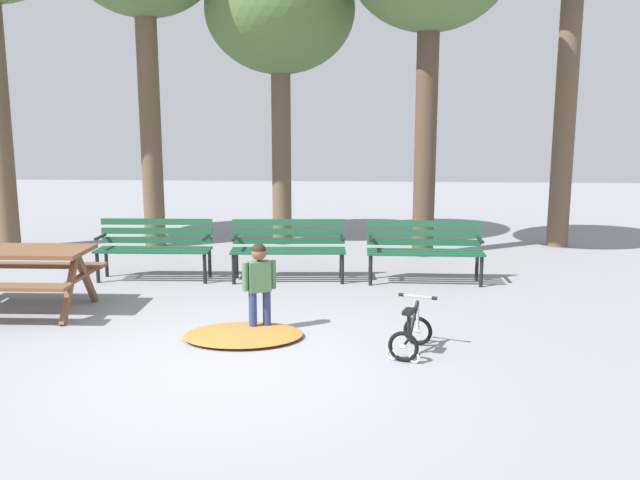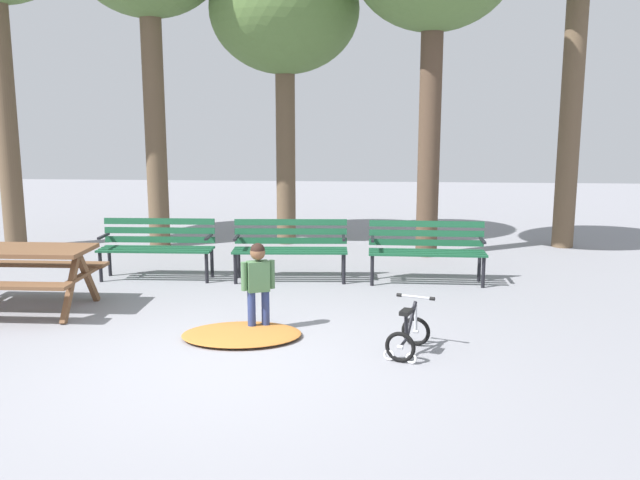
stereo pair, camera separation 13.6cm
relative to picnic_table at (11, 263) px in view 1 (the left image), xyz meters
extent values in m
plane|color=gray|center=(2.84, -1.53, -0.59)|extent=(36.00, 36.00, 0.00)
cube|color=brown|center=(0.00, 0.00, 0.15)|extent=(1.81, 0.79, 0.05)
cube|color=brown|center=(-0.01, 0.55, -0.14)|extent=(1.80, 0.27, 0.04)
cube|color=brown|center=(0.78, -0.24, -0.24)|extent=(0.07, 0.57, 0.76)
cube|color=brown|center=(0.78, 0.26, -0.24)|extent=(0.07, 0.57, 0.76)
cube|color=brown|center=(0.78, 0.01, -0.17)|extent=(0.10, 1.10, 0.04)
cube|color=#195133|center=(1.18, 1.83, -0.15)|extent=(1.60, 0.12, 0.03)
cube|color=#195133|center=(1.18, 1.71, -0.15)|extent=(1.60, 0.12, 0.03)
cube|color=#195133|center=(1.18, 1.59, -0.15)|extent=(1.60, 0.12, 0.03)
cube|color=#195133|center=(1.19, 1.47, -0.15)|extent=(1.60, 0.12, 0.03)
cube|color=#195133|center=(1.18, 1.87, -0.05)|extent=(1.60, 0.09, 0.09)
cube|color=#195133|center=(1.18, 1.87, 0.08)|extent=(1.60, 0.09, 0.09)
cube|color=#195133|center=(1.18, 1.87, 0.21)|extent=(1.60, 0.09, 0.09)
cylinder|color=black|center=(1.94, 1.51, -0.37)|extent=(0.05, 0.05, 0.44)
cylinder|color=black|center=(1.93, 1.87, -0.37)|extent=(0.05, 0.05, 0.44)
cube|color=black|center=(1.93, 1.69, 0.03)|extent=(0.05, 0.40, 0.03)
cylinder|color=black|center=(0.44, 1.46, -0.37)|extent=(0.05, 0.05, 0.44)
cylinder|color=black|center=(0.43, 1.82, -0.37)|extent=(0.05, 0.05, 0.44)
cube|color=black|center=(0.43, 1.64, 0.03)|extent=(0.05, 0.40, 0.03)
cube|color=#195133|center=(3.07, 1.89, -0.15)|extent=(1.60, 0.18, 0.03)
cube|color=#195133|center=(3.08, 1.77, -0.15)|extent=(1.60, 0.18, 0.03)
cube|color=#195133|center=(3.09, 1.65, -0.15)|extent=(1.60, 0.18, 0.03)
cube|color=#195133|center=(3.09, 1.53, -0.15)|extent=(1.60, 0.18, 0.03)
cube|color=#195133|center=(3.07, 1.93, -0.05)|extent=(1.60, 0.15, 0.09)
cube|color=#195133|center=(3.07, 1.93, 0.08)|extent=(1.60, 0.15, 0.09)
cube|color=#195133|center=(3.07, 1.93, 0.21)|extent=(1.60, 0.15, 0.09)
cylinder|color=black|center=(3.84, 1.60, -0.37)|extent=(0.05, 0.05, 0.44)
cylinder|color=black|center=(3.82, 1.96, -0.37)|extent=(0.05, 0.05, 0.44)
cube|color=black|center=(3.83, 1.78, 0.03)|extent=(0.07, 0.40, 0.03)
cylinder|color=black|center=(2.34, 1.50, -0.37)|extent=(0.05, 0.05, 0.44)
cylinder|color=black|center=(2.32, 1.85, -0.37)|extent=(0.05, 0.05, 0.44)
cube|color=black|center=(2.33, 1.68, 0.03)|extent=(0.07, 0.40, 0.03)
cube|color=#195133|center=(4.98, 1.88, -0.15)|extent=(1.60, 0.07, 0.03)
cube|color=#195133|center=(4.98, 1.76, -0.15)|extent=(1.60, 0.07, 0.03)
cube|color=#195133|center=(4.98, 1.64, -0.15)|extent=(1.60, 0.07, 0.03)
cube|color=#195133|center=(4.98, 1.52, -0.15)|extent=(1.60, 0.07, 0.03)
cube|color=#195133|center=(4.98, 1.92, -0.05)|extent=(1.60, 0.05, 0.09)
cube|color=#195133|center=(4.98, 1.92, 0.08)|extent=(1.60, 0.05, 0.09)
cube|color=#195133|center=(4.98, 1.92, 0.21)|extent=(1.60, 0.05, 0.09)
cylinder|color=black|center=(5.73, 1.54, -0.37)|extent=(0.05, 0.05, 0.44)
cylinder|color=black|center=(5.73, 1.90, -0.37)|extent=(0.05, 0.05, 0.44)
cube|color=black|center=(5.73, 1.72, 0.03)|extent=(0.04, 0.40, 0.03)
cylinder|color=black|center=(4.23, 1.54, -0.37)|extent=(0.05, 0.05, 0.44)
cylinder|color=black|center=(4.23, 1.90, -0.37)|extent=(0.05, 0.05, 0.44)
cube|color=black|center=(4.23, 1.72, 0.03)|extent=(0.04, 0.40, 0.03)
cylinder|color=navy|center=(3.08, -0.51, -0.37)|extent=(0.09, 0.09, 0.44)
cube|color=black|center=(3.08, -0.51, -0.56)|extent=(0.15, 0.18, 0.06)
cylinder|color=navy|center=(2.94, -0.57, -0.37)|extent=(0.09, 0.09, 0.44)
cube|color=black|center=(2.94, -0.57, -0.56)|extent=(0.15, 0.18, 0.06)
cube|color=#477047|center=(3.01, -0.54, 0.02)|extent=(0.27, 0.22, 0.33)
sphere|color=brown|center=(3.01, -0.54, 0.27)|extent=(0.16, 0.16, 0.16)
sphere|color=black|center=(3.01, -0.54, 0.30)|extent=(0.16, 0.16, 0.16)
cylinder|color=#477047|center=(3.15, -0.48, 0.02)|extent=(0.07, 0.07, 0.31)
cylinder|color=#477047|center=(2.87, -0.60, 0.02)|extent=(0.07, 0.07, 0.31)
torus|color=black|center=(4.68, -0.89, -0.44)|extent=(0.30, 0.14, 0.30)
cylinder|color=silver|center=(4.68, -0.89, -0.44)|extent=(0.06, 0.05, 0.04)
torus|color=black|center=(4.50, -1.38, -0.44)|extent=(0.30, 0.14, 0.30)
cylinder|color=silver|center=(4.50, -1.38, -0.44)|extent=(0.06, 0.05, 0.04)
torus|color=white|center=(4.40, -1.34, -0.54)|extent=(0.11, 0.06, 0.11)
torus|color=white|center=(4.61, -1.42, -0.54)|extent=(0.11, 0.06, 0.11)
cylinder|color=black|center=(4.62, -1.06, -0.27)|extent=(0.14, 0.30, 0.32)
cylinder|color=black|center=(4.56, -1.21, -0.29)|extent=(0.06, 0.08, 0.27)
cylinder|color=black|center=(4.54, -1.28, -0.43)|extent=(0.09, 0.20, 0.05)
cylinder|color=silver|center=(4.67, -0.91, -0.28)|extent=(0.05, 0.08, 0.32)
cylinder|color=black|center=(4.61, -1.08, -0.17)|extent=(0.14, 0.31, 0.05)
cube|color=black|center=(4.56, -1.23, -0.14)|extent=(0.14, 0.19, 0.04)
cylinder|color=silver|center=(4.66, -0.93, -0.07)|extent=(0.33, 0.14, 0.02)
cylinder|color=black|center=(4.50, -0.87, -0.07)|extent=(0.06, 0.05, 0.04)
cylinder|color=black|center=(4.82, -0.98, -0.07)|extent=(0.06, 0.05, 0.04)
ellipsoid|color=#B26B2D|center=(2.87, -0.78, -0.56)|extent=(1.35, 1.02, 0.07)
cylinder|color=brown|center=(-2.04, 3.75, 1.56)|extent=(0.37, 0.37, 4.31)
cylinder|color=brown|center=(0.45, 4.10, 1.46)|extent=(0.36, 0.36, 4.11)
cylinder|color=brown|center=(2.66, 4.61, 1.01)|extent=(0.34, 0.34, 3.21)
ellipsoid|color=#517038|center=(2.66, 4.61, 3.52)|extent=(2.60, 2.60, 2.20)
cylinder|color=brown|center=(5.13, 3.67, 1.30)|extent=(0.36, 0.36, 3.79)
cylinder|color=brown|center=(7.61, 4.63, 1.65)|extent=(0.37, 0.37, 4.48)
camera|label=1|loc=(4.08, -7.50, 1.70)|focal=37.89mm
camera|label=2|loc=(4.22, -7.49, 1.70)|focal=37.89mm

